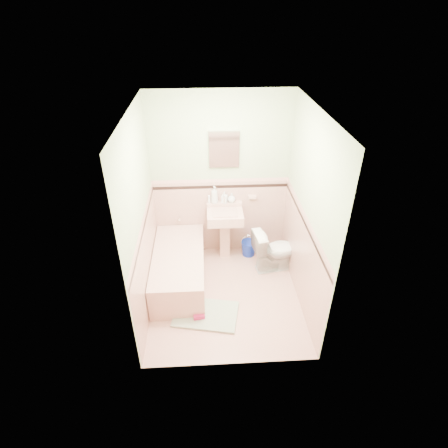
{
  "coord_description": "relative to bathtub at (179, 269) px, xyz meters",
  "views": [
    {
      "loc": [
        -0.23,
        -3.68,
        3.49
      ],
      "look_at": [
        0.0,
        0.25,
        1.0
      ],
      "focal_mm": 29.06,
      "sensor_mm": 36.0,
      "label": 1
    }
  ],
  "objects": [
    {
      "name": "bathtub",
      "position": [
        0.0,
        0.0,
        0.0
      ],
      "size": [
        0.7,
        1.5,
        0.45
      ],
      "primitive_type": "cube",
      "color": "#D09E8E",
      "rests_on": "floor"
    },
    {
      "name": "accent_left",
      "position": [
        -0.35,
        -0.33,
        0.89
      ],
      "size": [
        0.0,
        2.2,
        2.2
      ],
      "primitive_type": "plane",
      "rotation": [
        1.57,
        0.0,
        1.57
      ],
      "color": "black",
      "rests_on": "ground"
    },
    {
      "name": "cap_back",
      "position": [
        0.63,
        0.75,
        0.99
      ],
      "size": [
        2.0,
        0.0,
        2.0
      ],
      "primitive_type": "plane",
      "rotation": [
        1.57,
        0.0,
        0.0
      ],
      "color": "#D59A8E",
      "rests_on": "ground"
    },
    {
      "name": "tube",
      "position": [
        0.46,
        0.71,
        0.72
      ],
      "size": [
        0.05,
        0.05,
        0.12
      ],
      "primitive_type": "cylinder",
      "rotation": [
        0.0,
        0.0,
        0.33
      ],
      "color": "white",
      "rests_on": "sink"
    },
    {
      "name": "soap_dish",
      "position": [
        1.1,
        0.73,
        0.72
      ],
      "size": [
        0.12,
        0.07,
        0.04
      ],
      "primitive_type": "cube",
      "color": "#D09E8E",
      "rests_on": "wall_back"
    },
    {
      "name": "soap_bottle_left",
      "position": [
        0.54,
        0.71,
        0.79
      ],
      "size": [
        0.14,
        0.14,
        0.27
      ],
      "primitive_type": "imported",
      "rotation": [
        0.0,
        0.0,
        0.41
      ],
      "color": "#B2B2B2",
      "rests_on": "sink"
    },
    {
      "name": "tub_faucet",
      "position": [
        0.0,
        0.72,
        0.41
      ],
      "size": [
        0.04,
        0.12,
        0.04
      ],
      "primitive_type": "cylinder",
      "rotation": [
        1.57,
        0.0,
        0.0
      ],
      "color": "silver",
      "rests_on": "wall_back"
    },
    {
      "name": "wall_back",
      "position": [
        0.63,
        0.77,
        1.02
      ],
      "size": [
        2.5,
        0.0,
        2.5
      ],
      "primitive_type": "plane",
      "rotation": [
        1.57,
        0.0,
        0.0
      ],
      "color": "#F1E8C4",
      "rests_on": "ground"
    },
    {
      "name": "cap_left",
      "position": [
        -0.35,
        -0.33,
        1.0
      ],
      "size": [
        0.0,
        2.2,
        2.2
      ],
      "primitive_type": "plane",
      "rotation": [
        1.57,
        0.0,
        1.57
      ],
      "color": "#D59A8E",
      "rests_on": "ground"
    },
    {
      "name": "soap_bottle_right",
      "position": [
        0.79,
        0.71,
        0.73
      ],
      "size": [
        0.14,
        0.14,
        0.15
      ],
      "primitive_type": "imported",
      "rotation": [
        0.0,
        0.0,
        -0.31
      ],
      "color": "#B2B2B2",
      "rests_on": "sink"
    },
    {
      "name": "floor",
      "position": [
        0.63,
        -0.33,
        -0.23
      ],
      "size": [
        2.2,
        2.2,
        0.0
      ],
      "primitive_type": "plane",
      "color": "#D59D8C",
      "rests_on": "ground"
    },
    {
      "name": "wall_right",
      "position": [
        1.63,
        -0.33,
        1.02
      ],
      "size": [
        0.0,
        2.5,
        2.5
      ],
      "primitive_type": "plane",
      "rotation": [
        1.57,
        0.0,
        -1.57
      ],
      "color": "#F1E8C4",
      "rests_on": "ground"
    },
    {
      "name": "bucket",
      "position": [
        1.06,
        0.57,
        -0.1
      ],
      "size": [
        0.27,
        0.27,
        0.24
      ],
      "primitive_type": null,
      "rotation": [
        0.0,
        0.0,
        -0.15
      ],
      "color": "#0E259A",
      "rests_on": "floor"
    },
    {
      "name": "wainscot_right",
      "position": [
        1.62,
        -0.33,
        0.38
      ],
      "size": [
        0.0,
        2.2,
        2.2
      ],
      "primitive_type": "plane",
      "rotation": [
        1.57,
        0.0,
        -1.57
      ],
      "color": "#D8A291",
      "rests_on": "ground"
    },
    {
      "name": "bath_mat",
      "position": [
        0.36,
        -0.68,
        -0.21
      ],
      "size": [
        0.89,
        0.68,
        0.03
      ],
      "primitive_type": "cube",
      "rotation": [
        0.0,
        0.0,
        -0.2
      ],
      "color": "gray",
      "rests_on": "floor"
    },
    {
      "name": "wainscot_front",
      "position": [
        0.63,
        -1.42,
        0.38
      ],
      "size": [
        2.0,
        0.0,
        2.0
      ],
      "primitive_type": "plane",
      "rotation": [
        -1.57,
        0.0,
        0.0
      ],
      "color": "#D8A291",
      "rests_on": "ground"
    },
    {
      "name": "wainscot_back",
      "position": [
        0.63,
        0.76,
        0.38
      ],
      "size": [
        2.0,
        0.0,
        2.0
      ],
      "primitive_type": "plane",
      "rotation": [
        1.57,
        0.0,
        0.0
      ],
      "color": "#D8A291",
      "rests_on": "ground"
    },
    {
      "name": "wainscot_left",
      "position": [
        -0.36,
        -0.33,
        0.38
      ],
      "size": [
        0.0,
        2.2,
        2.2
      ],
      "primitive_type": "plane",
      "rotation": [
        1.57,
        0.0,
        1.57
      ],
      "color": "#D8A291",
      "rests_on": "ground"
    },
    {
      "name": "wall_left",
      "position": [
        -0.37,
        -0.33,
        1.02
      ],
      "size": [
        0.0,
        2.5,
        2.5
      ],
      "primitive_type": "plane",
      "rotation": [
        1.57,
        0.0,
        1.57
      ],
      "color": "#F1E8C4",
      "rests_on": "ground"
    },
    {
      "name": "toilet",
      "position": [
        1.4,
        0.22,
        0.11
      ],
      "size": [
        0.7,
        0.47,
        0.66
      ],
      "primitive_type": "imported",
      "rotation": [
        0.0,
        0.0,
        1.74
      ],
      "color": "white",
      "rests_on": "floor"
    },
    {
      "name": "sink_faucet",
      "position": [
        0.68,
        0.67,
        0.72
      ],
      "size": [
        0.02,
        0.02,
        0.1
      ],
      "primitive_type": "cylinder",
      "color": "silver",
      "rests_on": "sink"
    },
    {
      "name": "medicine_cabinet",
      "position": [
        0.68,
        0.74,
        1.47
      ],
      "size": [
        0.42,
        0.04,
        0.52
      ],
      "primitive_type": "cube",
      "color": "white",
      "rests_on": "wall_back"
    },
    {
      "name": "cap_front",
      "position": [
        0.63,
        -1.41,
        0.99
      ],
      "size": [
        2.0,
        0.0,
        2.0
      ],
      "primitive_type": "plane",
      "rotation": [
        -1.57,
        0.0,
        0.0
      ],
      "color": "#D59A8E",
      "rests_on": "ground"
    },
    {
      "name": "cap_right",
      "position": [
        1.61,
        -0.33,
        1.0
      ],
      "size": [
        0.0,
        2.2,
        2.2
      ],
      "primitive_type": "plane",
      "rotation": [
        1.57,
        0.0,
        -1.57
      ],
      "color": "#D59A8E",
      "rests_on": "ground"
    },
    {
      "name": "accent_front",
      "position": [
        0.63,
        -1.41,
        0.9
      ],
      "size": [
        2.0,
        0.0,
        2.0
      ],
      "primitive_type": "plane",
      "rotation": [
        -1.57,
        0.0,
        0.0
      ],
      "color": "black",
      "rests_on": "ground"
    },
    {
      "name": "shoe",
      "position": [
        0.27,
        -0.76,
        -0.17
      ],
      "size": [
        0.15,
        0.09,
        0.06
      ],
      "primitive_type": "cube",
      "rotation": [
        0.0,
        0.0,
        0.18
      ],
      "color": "#BF1E59",
      "rests_on": "bath_mat"
    },
    {
      "name": "wall_front",
      "position": [
        0.63,
        -1.43,
        1.02
      ],
      "size": [
        2.5,
        0.0,
        2.5
      ],
      "primitive_type": "plane",
      "rotation": [
        -1.57,
        0.0,
        0.0
      ],
      "color": "#F1E8C4",
      "rests_on": "ground"
    },
    {
      "name": "accent_back",
      "position": [
        0.63,
        0.75,
        0.9
      ],
      "size": [
        2.0,
        0.0,
        2.0
      ],
      "primitive_type": "plane",
      "rotation": [
        1.57,
        0.0,
        0.0
      ],
      "color": "black",
      "rests_on": "ground"
    },
    {
      "name": "soap_bottle_mid",
      "position": [
        0.68,
        0.71,
        0.74
      ],
      "size": [
        0.1,
        0.1,
        0.17
      ],
      "primitive_type": "imported",
      "rotation": [
        0.0,
        0.0,
        -0.39
      ],
      "color": "#B2B2B2",
      "rests_on": "sink"
    },
    {
      "name": "ceiling",
      "position": [
        0.63,
        -0.33,
        2.27
      ],
      "size": [
        2.2,
        2.2,
        0.0
      ],
      "primitive_type": "plane",
      "rotation": [
        3.14,
        0.0,
        0.0
      ],
      "color": "white",
      "rests_on": "ground"
    },
    {
      "name": "accent_right",
      "position": [
        1.61,
        -0.33,
        0.89
      ],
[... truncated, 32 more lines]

